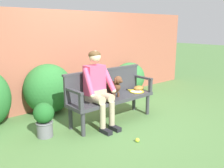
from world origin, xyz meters
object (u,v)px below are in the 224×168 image
(person_seated, at_px, (98,86))
(garden_bench, at_px, (112,100))
(tennis_ball, at_px, (137,140))
(tennis_racket, at_px, (136,91))
(baseball_glove, at_px, (139,88))
(potted_plant, at_px, (44,118))
(dog_on_bench, at_px, (114,86))

(person_seated, bearing_deg, garden_bench, 2.20)
(person_seated, distance_m, tennis_ball, 1.14)
(tennis_racket, xyz_separation_m, baseball_glove, (0.14, 0.05, 0.04))
(person_seated, height_order, baseball_glove, person_seated)
(tennis_racket, relative_size, baseball_glove, 2.64)
(tennis_ball, relative_size, potted_plant, 0.12)
(garden_bench, height_order, dog_on_bench, dog_on_bench)
(dog_on_bench, height_order, tennis_racket, dog_on_bench)
(dog_on_bench, height_order, baseball_glove, dog_on_bench)
(person_seated, bearing_deg, baseball_glove, 2.65)
(tennis_racket, height_order, potted_plant, potted_plant)
(garden_bench, distance_m, baseball_glove, 0.76)
(garden_bench, relative_size, baseball_glove, 7.79)
(dog_on_bench, height_order, potted_plant, dog_on_bench)
(dog_on_bench, distance_m, tennis_racket, 0.59)
(person_seated, relative_size, baseball_glove, 6.05)
(tennis_racket, relative_size, tennis_ball, 8.81)
(potted_plant, bearing_deg, tennis_racket, -6.45)
(tennis_ball, bearing_deg, tennis_racket, 45.48)
(person_seated, xyz_separation_m, tennis_racket, (0.95, 0.00, -0.26))
(baseball_glove, bearing_deg, person_seated, -159.17)
(baseball_glove, bearing_deg, tennis_racket, -143.80)
(dog_on_bench, xyz_separation_m, tennis_racket, (0.55, -0.01, -0.19))
(tennis_racket, bearing_deg, tennis_ball, -134.52)
(person_seated, bearing_deg, tennis_racket, 0.23)
(tennis_racket, distance_m, baseball_glove, 0.16)
(garden_bench, height_order, person_seated, person_seated)
(person_seated, distance_m, baseball_glove, 1.12)
(potted_plant, bearing_deg, dog_on_bench, -8.71)
(tennis_racket, xyz_separation_m, potted_plant, (-1.86, 0.21, -0.16))
(garden_bench, height_order, potted_plant, potted_plant)
(tennis_racket, bearing_deg, person_seated, -179.77)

